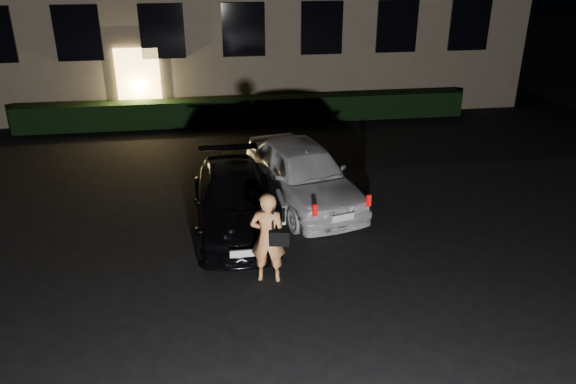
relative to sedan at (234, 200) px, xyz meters
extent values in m
plane|color=black|center=(0.88, -2.98, -0.60)|extent=(80.00, 80.00, 0.00)
cube|color=#FFCC68|center=(-2.62, 7.96, 0.65)|extent=(1.40, 0.10, 2.50)
cube|color=black|center=(-4.32, 7.96, 2.40)|extent=(1.40, 0.10, 1.70)
cube|color=black|center=(-1.72, 7.96, 2.40)|extent=(1.40, 0.10, 1.70)
cube|color=black|center=(0.88, 7.96, 2.40)|extent=(1.40, 0.10, 1.70)
cube|color=black|center=(3.48, 7.96, 2.40)|extent=(1.40, 0.10, 1.70)
cube|color=black|center=(6.08, 7.96, 2.40)|extent=(1.40, 0.10, 1.70)
cube|color=black|center=(8.68, 7.96, 2.40)|extent=(1.40, 0.10, 1.70)
cube|color=black|center=(0.88, 7.52, -0.17)|extent=(15.00, 0.70, 0.85)
imported|color=black|center=(0.00, 0.00, 0.00)|extent=(1.70, 4.13, 1.19)
cube|color=white|center=(0.90, -0.75, 0.14)|extent=(0.08, 0.85, 0.40)
cube|color=silver|center=(0.01, -2.13, -0.08)|extent=(0.44, 0.04, 0.13)
imported|color=white|center=(1.64, 0.98, 0.13)|extent=(2.65, 4.54, 1.45)
cube|color=red|center=(1.53, -1.13, 0.19)|extent=(0.10, 0.07, 0.24)
cube|color=red|center=(2.70, -0.85, 0.19)|extent=(0.10, 0.07, 0.24)
cube|color=silver|center=(2.13, -1.05, -0.05)|extent=(0.48, 0.15, 0.14)
imported|color=#DF8D51|center=(0.47, -2.22, 0.26)|extent=(0.70, 0.53, 1.72)
cube|color=black|center=(0.65, -2.37, 0.33)|extent=(0.38, 0.22, 0.27)
cube|color=black|center=(0.55, -2.31, 0.72)|extent=(0.05, 0.06, 0.54)
camera|label=1|loc=(-0.46, -10.87, 5.03)|focal=35.00mm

